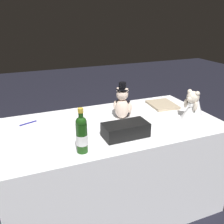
{
  "coord_description": "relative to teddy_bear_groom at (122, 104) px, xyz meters",
  "views": [
    {
      "loc": [
        0.69,
        1.69,
        1.61
      ],
      "look_at": [
        0.0,
        0.0,
        0.89
      ],
      "focal_mm": 40.57,
      "sensor_mm": 36.0,
      "label": 1
    }
  ],
  "objects": [
    {
      "name": "teddy_bear_groom",
      "position": [
        0.0,
        0.0,
        0.0
      ],
      "size": [
        0.15,
        0.15,
        0.3
      ],
      "color": "beige",
      "rests_on": "reception_table"
    },
    {
      "name": "gift_case_black",
      "position": [
        0.12,
        0.33,
        -0.07
      ],
      "size": [
        0.32,
        0.17,
        0.1
      ],
      "color": "black",
      "rests_on": "reception_table"
    },
    {
      "name": "ground_plane",
      "position": [
        0.13,
        0.09,
        -0.91
      ],
      "size": [
        12.0,
        12.0,
        0.0
      ],
      "primitive_type": "plane",
      "color": "black"
    },
    {
      "name": "reception_table",
      "position": [
        0.13,
        0.09,
        -0.51
      ],
      "size": [
        1.71,
        0.91,
        0.79
      ],
      "primitive_type": "cube",
      "color": "white",
      "rests_on": "ground_plane"
    },
    {
      "name": "champagne_bottle",
      "position": [
        0.47,
        0.42,
        0.0
      ],
      "size": [
        0.07,
        0.07,
        0.29
      ],
      "color": "#194312",
      "rests_on": "reception_table"
    },
    {
      "name": "teddy_bear_bride",
      "position": [
        -0.53,
        0.23,
        -0.02
      ],
      "size": [
        0.22,
        0.18,
        0.24
      ],
      "color": "white",
      "rests_on": "reception_table"
    },
    {
      "name": "signing_pen",
      "position": [
        0.75,
        -0.16,
        -0.11
      ],
      "size": [
        0.14,
        0.06,
        0.01
      ],
      "color": "navy",
      "rests_on": "reception_table"
    },
    {
      "name": "guestbook",
      "position": [
        -0.46,
        -0.11,
        -0.11
      ],
      "size": [
        0.25,
        0.29,
        0.02
      ],
      "primitive_type": "cube",
      "rotation": [
        0.0,
        0.0,
        -0.08
      ],
      "color": "tan",
      "rests_on": "reception_table"
    }
  ]
}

